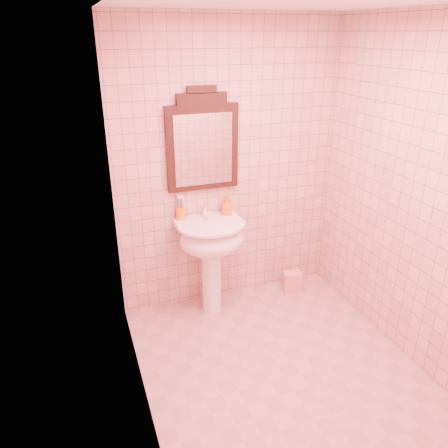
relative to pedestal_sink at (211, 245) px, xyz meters
name	(u,v)px	position (x,y,z in m)	size (l,w,h in m)	color
floor	(277,365)	(0.24, -0.87, -0.66)	(2.20, 2.20, 0.00)	tan
back_wall	(228,169)	(0.24, 0.23, 0.59)	(2.00, 0.02, 2.50)	beige
pedestal_sink	(211,245)	(0.00, 0.00, 0.00)	(0.58, 0.58, 0.86)	white
faucet	(206,212)	(0.00, 0.14, 0.26)	(0.04, 0.16, 0.11)	white
mirror	(203,143)	(0.00, 0.20, 0.84)	(0.61, 0.06, 0.85)	black
toothbrush_cup	(181,213)	(-0.21, 0.18, 0.26)	(0.08, 0.08, 0.19)	orange
soap_dispenser	(227,205)	(0.20, 0.15, 0.29)	(0.08, 0.09, 0.19)	orange
towel	(292,282)	(0.83, 0.03, -0.56)	(0.17, 0.11, 0.21)	pink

